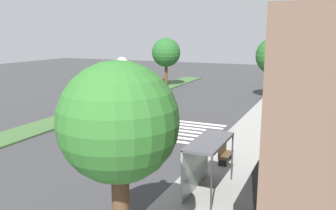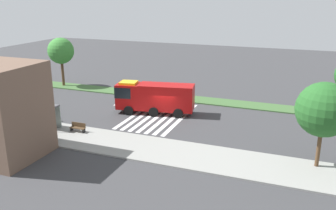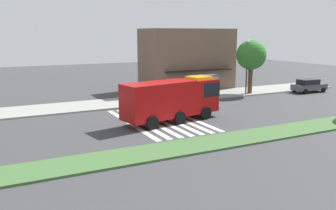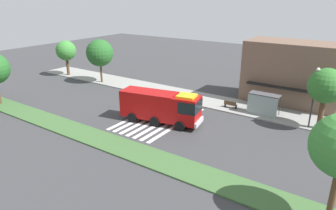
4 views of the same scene
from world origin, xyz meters
name	(u,v)px [view 1 (image 1 of 4)]	position (x,y,z in m)	size (l,w,h in m)	color
ground_plane	(154,124)	(0.00, 0.00, 0.00)	(120.00, 120.00, 0.00)	#38383A
sidewalk	(263,136)	(0.00, 8.83, 0.07)	(60.00, 5.24, 0.14)	gray
median_strip	(78,115)	(0.00, -7.71, 0.07)	(60.00, 3.00, 0.14)	#3D6033
crosswalk	(149,127)	(0.81, 0.00, 0.01)	(5.85, 11.17, 0.01)	silver
fire_truck	(134,104)	(1.88, -0.73, 2.02)	(9.41, 4.09, 3.65)	#A50C0C
bus_stop_shelter	(202,154)	(10.32, 7.71, 1.89)	(3.50, 1.40, 2.46)	#4C4C51
bench_near_shelter	(225,154)	(6.32, 7.71, 0.59)	(1.60, 0.50, 0.90)	#4C3823
street_lamp	(124,140)	(15.65, 6.81, 3.96)	(0.36, 0.36, 6.51)	#2D2D30
sidewalk_tree_far_west	(284,56)	(-24.23, 7.21, 4.40)	(3.45, 3.45, 6.03)	#513823
sidewalk_tree_west	(275,56)	(-15.89, 7.21, 4.86)	(4.27, 4.27, 6.87)	#513823
sidewalk_tree_center	(119,124)	(16.57, 7.21, 4.76)	(3.61, 3.61, 6.49)	#513823
median_tree_far_west	(166,53)	(-19.24, -7.71, 4.73)	(3.93, 3.93, 6.58)	#513823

